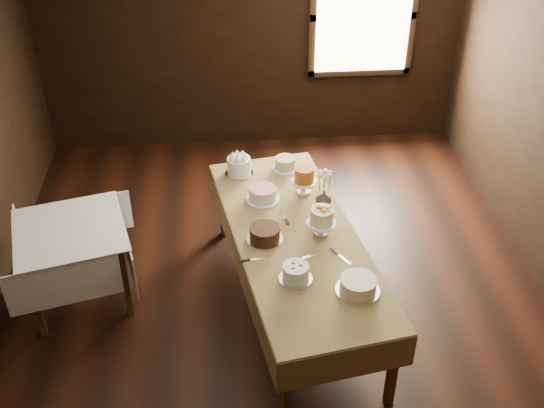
{
  "coord_description": "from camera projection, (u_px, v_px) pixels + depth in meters",
  "views": [
    {
      "loc": [
        -0.39,
        -4.27,
        4.09
      ],
      "look_at": [
        0.0,
        0.2,
        0.95
      ],
      "focal_mm": 42.52,
      "sensor_mm": 36.0,
      "label": 1
    }
  ],
  "objects": [
    {
      "name": "floor",
      "position": [
        274.0,
        302.0,
        5.86
      ],
      "size": [
        5.0,
        6.0,
        0.01
      ],
      "primitive_type": "cube",
      "color": "black",
      "rests_on": "ground"
    },
    {
      "name": "wall_back",
      "position": [
        251.0,
        35.0,
        7.5
      ],
      "size": [
        5.0,
        0.02,
        2.8
      ],
      "primitive_type": "cube",
      "color": "black",
      "rests_on": "ground"
    },
    {
      "name": "window",
      "position": [
        364.0,
        17.0,
        7.43
      ],
      "size": [
        1.1,
        0.05,
        1.3
      ],
      "primitive_type": "cube",
      "color": "#FFEABF",
      "rests_on": "wall_back"
    },
    {
      "name": "display_table",
      "position": [
        296.0,
        241.0,
        5.4
      ],
      "size": [
        1.42,
        2.7,
        0.8
      ],
      "rotation": [
        0.0,
        0.0,
        0.17
      ],
      "color": "#3D2511",
      "rests_on": "ground"
    },
    {
      "name": "side_table",
      "position": [
        71.0,
        238.0,
        5.52
      ],
      "size": [
        1.12,
        1.12,
        0.78
      ],
      "rotation": [
        0.0,
        0.0,
        0.25
      ],
      "color": "#3D2511",
      "rests_on": "ground"
    },
    {
      "name": "cake_meringue",
      "position": [
        239.0,
        167.0,
        6.11
      ],
      "size": [
        0.31,
        0.31,
        0.17
      ],
      "color": "silver",
      "rests_on": "display_table"
    },
    {
      "name": "cake_speckled",
      "position": [
        285.0,
        164.0,
        6.2
      ],
      "size": [
        0.26,
        0.26,
        0.12
      ],
      "color": "white",
      "rests_on": "display_table"
    },
    {
      "name": "cake_lattice",
      "position": [
        263.0,
        195.0,
        5.77
      ],
      "size": [
        0.32,
        0.32,
        0.11
      ],
      "color": "white",
      "rests_on": "display_table"
    },
    {
      "name": "cake_caramel",
      "position": [
        304.0,
        182.0,
        5.83
      ],
      "size": [
        0.24,
        0.24,
        0.27
      ],
      "color": "white",
      "rests_on": "display_table"
    },
    {
      "name": "cake_chocolate",
      "position": [
        265.0,
        234.0,
        5.29
      ],
      "size": [
        0.32,
        0.32,
        0.12
      ],
      "color": "silver",
      "rests_on": "display_table"
    },
    {
      "name": "cake_flowers",
      "position": [
        321.0,
        222.0,
        5.33
      ],
      "size": [
        0.25,
        0.25,
        0.26
      ],
      "color": "white",
      "rests_on": "display_table"
    },
    {
      "name": "cake_swirl",
      "position": [
        296.0,
        273.0,
        4.89
      ],
      "size": [
        0.29,
        0.29,
        0.13
      ],
      "color": "silver",
      "rests_on": "display_table"
    },
    {
      "name": "cake_cream",
      "position": [
        358.0,
        285.0,
        4.78
      ],
      "size": [
        0.34,
        0.34,
        0.12
      ],
      "color": "silver",
      "rests_on": "display_table"
    },
    {
      "name": "cake_server_a",
      "position": [
        311.0,
        256.0,
        5.14
      ],
      "size": [
        0.24,
        0.08,
        0.01
      ],
      "primitive_type": "cube",
      "rotation": [
        0.0,
        0.0,
        0.22
      ],
      "color": "silver",
      "rests_on": "display_table"
    },
    {
      "name": "cake_server_b",
      "position": [
        344.0,
        259.0,
        5.11
      ],
      "size": [
        0.14,
        0.22,
        0.01
      ],
      "primitive_type": "cube",
      "rotation": [
        0.0,
        0.0,
        -1.04
      ],
      "color": "silver",
      "rests_on": "display_table"
    },
    {
      "name": "cake_server_c",
      "position": [
        283.0,
        214.0,
        5.62
      ],
      "size": [
        0.06,
        0.24,
        0.01
      ],
      "primitive_type": "cube",
      "rotation": [
        0.0,
        0.0,
        1.72
      ],
      "color": "silver",
      "rests_on": "display_table"
    },
    {
      "name": "cake_server_e",
      "position": [
        260.0,
        259.0,
        5.12
      ],
      "size": [
        0.24,
        0.06,
        0.01
      ],
      "primitive_type": "cube",
      "rotation": [
        0.0,
        0.0,
        0.14
      ],
      "color": "silver",
      "rests_on": "display_table"
    },
    {
      "name": "flower_vase",
      "position": [
        324.0,
        198.0,
        5.69
      ],
      "size": [
        0.17,
        0.17,
        0.15
      ],
      "primitive_type": "imported",
      "rotation": [
        0.0,
        0.0,
        4.51
      ],
      "color": "#2D2823",
      "rests_on": "display_table"
    },
    {
      "name": "flower_bouquet",
      "position": [
        325.0,
        180.0,
        5.58
      ],
      "size": [
        0.14,
        0.14,
        0.2
      ],
      "primitive_type": null,
      "color": "white",
      "rests_on": "flower_vase"
    }
  ]
}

